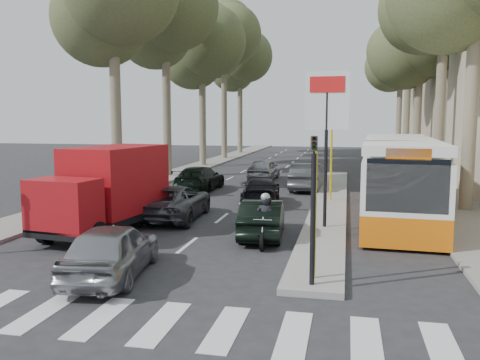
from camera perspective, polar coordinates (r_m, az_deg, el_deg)
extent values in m
plane|color=#28282B|center=(14.16, -4.93, -9.44)|extent=(120.00, 120.00, 0.00)
cube|color=gray|center=(38.47, 18.80, 0.69)|extent=(3.20, 70.00, 0.12)
cube|color=gray|center=(42.89, -4.31, 1.65)|extent=(2.40, 64.00, 0.12)
cube|color=gray|center=(24.32, 10.10, -2.43)|extent=(1.50, 26.00, 0.16)
cylinder|color=yellow|center=(12.22, 8.35, -3.68)|extent=(0.10, 0.10, 3.50)
cylinder|color=yellow|center=(18.15, 9.56, -0.25)|extent=(0.10, 0.10, 3.50)
cylinder|color=yellow|center=(24.11, 10.18, 1.49)|extent=(0.10, 0.10, 3.50)
cylinder|color=black|center=(18.06, 9.62, 2.43)|extent=(0.12, 0.12, 5.20)
cube|color=white|center=(18.02, 9.75, 8.78)|extent=(1.50, 0.10, 2.00)
cube|color=red|center=(17.99, 9.78, 10.54)|extent=(1.20, 0.02, 0.55)
cylinder|color=black|center=(11.76, 8.18, -4.84)|extent=(0.12, 0.12, 3.20)
imported|color=black|center=(11.55, 8.30, 2.46)|extent=(0.16, 0.41, 1.00)
cylinder|color=#6B604C|center=(27.72, -13.75, 7.17)|extent=(0.56, 0.56, 8.40)
sphere|color=#454B2A|center=(29.19, -15.37, 17.17)|extent=(5.20, 5.20, 5.20)
cylinder|color=#6B604C|center=(35.14, -8.21, 7.66)|extent=(0.56, 0.56, 8.96)
sphere|color=#454B2A|center=(36.54, -9.56, 16.17)|extent=(5.20, 5.20, 5.20)
sphere|color=#454B2A|center=(34.84, -7.43, 18.82)|extent=(5.80, 5.80, 5.80)
cylinder|color=#6B604C|center=(42.68, -4.22, 7.00)|extent=(0.56, 0.56, 8.12)
sphere|color=#454B2A|center=(43.83, -5.35, 13.45)|extent=(5.20, 5.20, 5.20)
sphere|color=#454B2A|center=(42.12, -3.40, 15.32)|extent=(5.80, 5.80, 5.80)
sphere|color=#454B2A|center=(44.30, -3.64, 16.42)|extent=(4.80, 4.80, 4.80)
cylinder|color=#6B604C|center=(50.45, -1.79, 7.80)|extent=(0.56, 0.56, 9.52)
sphere|color=#454B2A|center=(51.68, -2.76, 14.20)|extent=(5.20, 5.20, 5.20)
sphere|color=#454B2A|center=(50.08, -1.01, 16.01)|extent=(5.80, 5.80, 5.80)
sphere|color=#454B2A|center=(52.29, -1.30, 17.13)|extent=(4.80, 4.80, 4.80)
cylinder|color=#6B604C|center=(58.26, 0.00, 7.27)|extent=(0.56, 0.56, 8.68)
sphere|color=#454B2A|center=(59.33, -0.84, 12.36)|extent=(5.20, 5.20, 5.20)
sphere|color=#454B2A|center=(57.71, 0.73, 13.75)|extent=(5.80, 5.80, 5.80)
sphere|color=#454B2A|center=(59.85, 0.42, 14.70)|extent=(4.80, 4.80, 4.80)
cylinder|color=#6B604C|center=(23.54, 24.46, 6.83)|extent=(0.56, 0.56, 8.40)
cylinder|color=#6B604C|center=(31.42, 21.54, 7.60)|extent=(0.56, 0.56, 9.24)
sphere|color=#454B2A|center=(32.47, 19.99, 17.61)|extent=(5.20, 5.20, 5.20)
cylinder|color=#6B604C|center=(39.30, 19.28, 6.44)|extent=(0.56, 0.56, 7.84)
sphere|color=#454B2A|center=(40.06, 18.00, 13.32)|extent=(5.20, 5.20, 5.20)
sphere|color=#454B2A|center=(39.07, 21.15, 15.03)|extent=(5.80, 5.80, 5.80)
sphere|color=#454B2A|center=(41.01, 19.78, 16.26)|extent=(4.80, 4.80, 4.80)
cylinder|color=#6B604C|center=(47.26, 18.21, 7.18)|extent=(0.56, 0.56, 8.96)
sphere|color=#454B2A|center=(48.13, 17.17, 13.70)|extent=(5.20, 5.20, 5.20)
sphere|color=#454B2A|center=(47.13, 19.77, 15.33)|extent=(5.80, 5.80, 5.80)
sphere|color=#454B2A|center=(49.12, 18.68, 16.53)|extent=(4.80, 4.80, 4.80)
cylinder|color=#6B604C|center=(55.23, 17.41, 6.83)|extent=(0.56, 0.56, 8.40)
sphere|color=#454B2A|center=(56.00, 16.51, 12.09)|extent=(5.20, 5.20, 5.20)
sphere|color=#454B2A|center=(54.92, 18.70, 13.38)|extent=(5.80, 5.80, 5.80)
sphere|color=#454B2A|center=(56.87, 17.80, 14.39)|extent=(4.80, 4.80, 4.80)
imported|color=#94969B|center=(13.27, -14.21, -7.61)|extent=(2.20, 4.31, 1.41)
imported|color=black|center=(17.22, 2.55, -4.29)|extent=(1.68, 3.97, 1.27)
imported|color=#484A50|center=(20.42, -7.45, -2.46)|extent=(2.50, 4.97, 1.35)
imported|color=black|center=(23.74, 2.36, -1.24)|extent=(2.23, 4.43, 1.23)
imported|color=#93949A|center=(33.15, 2.68, 1.23)|extent=(1.78, 4.16, 1.40)
imported|color=#4D5054|center=(28.68, 7.53, 0.39)|extent=(1.67, 4.59, 1.50)
imported|color=black|center=(28.18, -4.57, 0.17)|extent=(1.96, 4.72, 1.37)
cube|color=black|center=(18.31, -14.87, -4.23)|extent=(2.77, 5.84, 0.23)
cylinder|color=black|center=(17.43, -20.89, -5.33)|extent=(0.39, 0.87, 0.84)
cylinder|color=black|center=(16.30, -15.84, -5.97)|extent=(0.39, 0.87, 0.84)
cylinder|color=black|center=(20.22, -14.37, -3.45)|extent=(0.39, 0.87, 0.84)
cylinder|color=black|center=(19.25, -9.72, -3.85)|extent=(0.39, 0.87, 0.84)
cube|color=maroon|center=(16.46, -19.17, -2.65)|extent=(2.21, 1.57, 1.59)
cube|color=black|center=(15.97, -20.56, -2.31)|extent=(1.87, 0.32, 0.84)
cube|color=maroon|center=(18.73, -13.70, 0.10)|extent=(2.65, 4.18, 2.34)
cube|color=orange|center=(21.84, 17.24, -2.35)|extent=(3.29, 12.34, 0.96)
cube|color=white|center=(21.68, 17.36, 0.98)|extent=(3.29, 12.34, 1.59)
cube|color=black|center=(21.65, 17.39, 1.82)|extent=(3.29, 11.85, 0.90)
cube|color=white|center=(21.60, 17.47, 4.06)|extent=(3.29, 12.34, 0.32)
cube|color=black|center=(15.63, 18.26, -0.65)|extent=(2.34, 0.18, 1.59)
cube|color=orange|center=(15.54, 18.39, 2.77)|extent=(1.28, 0.13, 0.34)
cylinder|color=black|center=(17.99, 13.84, -4.52)|extent=(0.35, 1.03, 1.02)
cylinder|color=black|center=(18.12, 21.52, -4.73)|extent=(0.35, 1.03, 1.02)
cylinder|color=black|center=(25.46, 14.21, -1.21)|extent=(0.35, 1.03, 1.02)
cylinder|color=black|center=(25.55, 19.63, -1.37)|extent=(0.35, 1.03, 1.02)
cylinder|color=black|center=(15.41, 2.49, -6.94)|extent=(0.12, 0.59, 0.59)
cylinder|color=black|center=(16.74, 3.04, -5.82)|extent=(0.12, 0.59, 0.59)
cylinder|color=silver|center=(15.39, 2.53, -5.62)|extent=(0.07, 0.37, 0.74)
cube|color=black|center=(16.09, 2.80, -5.90)|extent=(0.24, 0.70, 0.28)
cube|color=black|center=(15.86, 2.73, -5.17)|extent=(0.30, 0.43, 0.20)
cube|color=black|center=(16.32, 2.91, -5.03)|extent=(0.29, 0.61, 0.11)
cylinder|color=silver|center=(15.38, 2.56, -4.50)|extent=(0.57, 0.06, 0.04)
imported|color=black|center=(16.01, 2.81, -4.49)|extent=(0.58, 0.40, 1.55)
imported|color=black|center=(16.38, 2.95, -4.40)|extent=(0.72, 0.43, 1.45)
sphere|color=#B2B2B7|center=(15.83, 2.81, -1.94)|extent=(0.26, 0.26, 0.26)
sphere|color=#B2B2B7|center=(16.22, 2.96, -1.93)|extent=(0.26, 0.26, 0.26)
imported|color=#433651|center=(21.97, 20.45, -1.44)|extent=(1.00, 1.06, 1.67)
imported|color=#6E6352|center=(24.68, 19.89, -0.52)|extent=(1.18, 0.77, 1.69)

